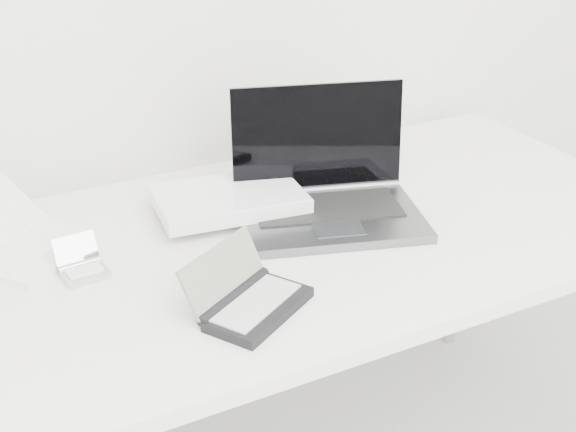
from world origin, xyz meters
name	(u,v)px	position (x,y,z in m)	size (l,w,h in m)	color
desk	(292,252)	(0.00, 1.55, 0.68)	(1.60, 0.80, 0.73)	white
laptop_large	(287,196)	(0.03, 1.63, 0.77)	(0.55, 0.43, 0.25)	#505255
netbook_open_white	(22,242)	(-0.49, 1.72, 0.75)	(0.33, 0.34, 0.10)	white
pda_silver	(82,267)	(-0.41, 1.58, 0.74)	(0.08, 0.09, 0.06)	#B6B5BA
palmtop_charcoal	(248,299)	(-0.20, 1.33, 0.75)	(0.24, 0.22, 0.10)	black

